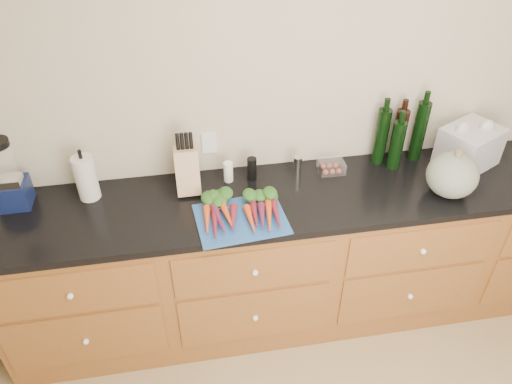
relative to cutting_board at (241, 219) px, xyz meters
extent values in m
cube|color=beige|center=(0.49, 0.48, 0.35)|extent=(4.10, 0.05, 2.60)
cube|color=brown|center=(0.49, 0.16, -0.50)|extent=(3.60, 0.60, 0.90)
cube|color=brown|center=(-0.86, -0.15, -0.23)|extent=(0.82, 0.01, 0.28)
sphere|color=white|center=(-0.86, -0.16, -0.23)|extent=(0.03, 0.03, 0.03)
cube|color=brown|center=(-0.86, -0.15, -0.59)|extent=(0.82, 0.01, 0.38)
sphere|color=white|center=(-0.86, -0.16, -0.59)|extent=(0.03, 0.03, 0.03)
cube|color=brown|center=(0.04, -0.15, -0.23)|extent=(0.82, 0.01, 0.28)
sphere|color=white|center=(0.04, -0.16, -0.23)|extent=(0.03, 0.03, 0.03)
cube|color=brown|center=(0.04, -0.15, -0.59)|extent=(0.82, 0.01, 0.38)
sphere|color=white|center=(0.04, -0.16, -0.59)|extent=(0.03, 0.03, 0.03)
cube|color=brown|center=(0.94, -0.15, -0.23)|extent=(0.82, 0.01, 0.28)
sphere|color=white|center=(0.94, -0.16, -0.23)|extent=(0.03, 0.03, 0.03)
cube|color=brown|center=(0.94, -0.15, -0.59)|extent=(0.82, 0.01, 0.38)
sphere|color=white|center=(0.94, -0.16, -0.59)|extent=(0.03, 0.03, 0.03)
cube|color=black|center=(0.49, 0.16, -0.03)|extent=(3.64, 0.62, 0.04)
cube|color=#22529F|center=(0.00, 0.00, 0.00)|extent=(0.47, 0.37, 0.01)
cone|color=#E4501A|center=(-0.17, -0.02, 0.03)|extent=(0.04, 0.19, 0.04)
cone|color=maroon|center=(-0.14, -0.02, 0.03)|extent=(0.04, 0.19, 0.04)
cone|color=#651F3E|center=(-0.11, -0.02, 0.03)|extent=(0.04, 0.19, 0.04)
cone|color=#E4501A|center=(-0.07, -0.02, 0.03)|extent=(0.04, 0.19, 0.04)
cone|color=maroon|center=(-0.04, -0.02, 0.03)|extent=(0.04, 0.19, 0.04)
ellipsoid|color=#174216|center=(-0.11, 0.12, 0.03)|extent=(0.19, 0.11, 0.06)
cone|color=#E4501A|center=(0.04, -0.02, 0.03)|extent=(0.04, 0.19, 0.04)
cone|color=maroon|center=(0.07, -0.02, 0.03)|extent=(0.04, 0.19, 0.04)
cone|color=#651F3E|center=(0.11, -0.02, 0.03)|extent=(0.04, 0.19, 0.04)
cone|color=#E4501A|center=(0.14, -0.02, 0.03)|extent=(0.04, 0.19, 0.04)
cone|color=maroon|center=(0.17, -0.02, 0.03)|extent=(0.04, 0.19, 0.04)
ellipsoid|color=#174216|center=(0.11, 0.12, 0.03)|extent=(0.19, 0.11, 0.06)
ellipsoid|color=slate|center=(1.12, 0.03, 0.11)|extent=(0.27, 0.27, 0.24)
cube|color=#0E1843|center=(-1.12, 0.32, 0.07)|extent=(0.15, 0.15, 0.14)
cube|color=silver|center=(-1.12, 0.29, 0.16)|extent=(0.13, 0.09, 0.04)
cylinder|color=white|center=(-1.12, 0.32, 0.25)|extent=(0.12, 0.12, 0.20)
cylinder|color=silver|center=(-0.76, 0.32, 0.12)|extent=(0.11, 0.11, 0.25)
cube|color=tan|center=(-0.24, 0.30, 0.12)|extent=(0.12, 0.12, 0.25)
cylinder|color=white|center=(-0.02, 0.34, 0.05)|extent=(0.05, 0.05, 0.12)
cylinder|color=black|center=(0.11, 0.34, 0.06)|extent=(0.05, 0.05, 0.13)
cylinder|color=silver|center=(0.37, 0.34, 0.05)|extent=(0.05, 0.05, 0.11)
cube|color=white|center=(0.56, 0.33, 0.03)|extent=(0.14, 0.11, 0.07)
cylinder|color=black|center=(0.86, 0.38, 0.16)|extent=(0.07, 0.07, 0.34)
cylinder|color=black|center=(0.97, 0.39, 0.15)|extent=(0.07, 0.07, 0.31)
cylinder|color=black|center=(1.08, 0.38, 0.17)|extent=(0.07, 0.07, 0.36)
cylinder|color=black|center=(0.92, 0.31, 0.14)|extent=(0.07, 0.07, 0.29)
camera|label=1|loc=(-0.24, -1.87, 1.64)|focal=35.00mm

